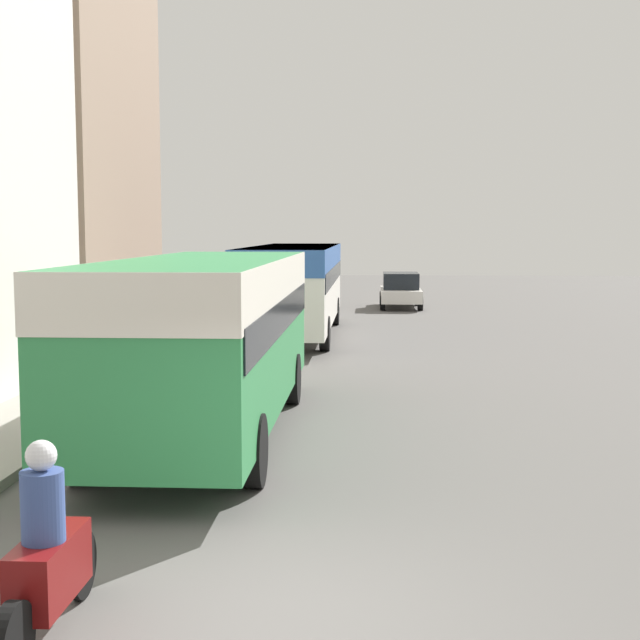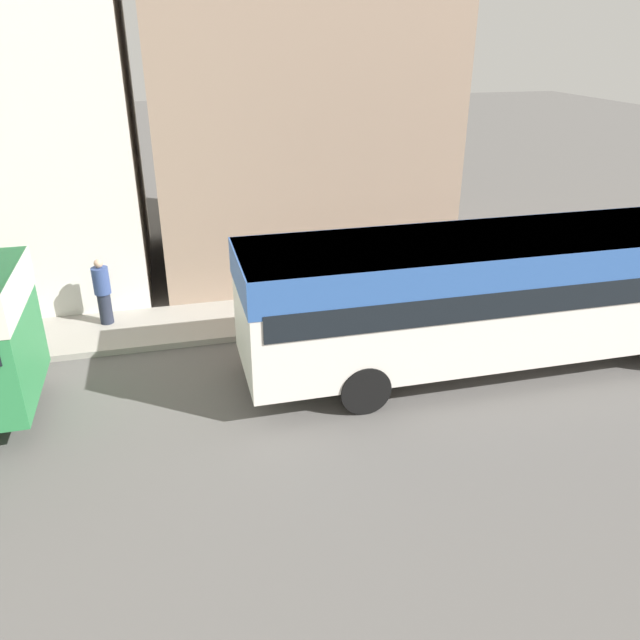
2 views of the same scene
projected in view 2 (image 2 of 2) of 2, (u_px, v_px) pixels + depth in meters
building_far_terrace at (290, 35)px, 17.32m from camera, size 6.47×8.04×13.13m
bus_following at (507, 282)px, 13.12m from camera, size 2.64×11.33×2.92m
pedestrian_near_curb at (103, 291)px, 15.04m from camera, size 0.40×0.40×1.65m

